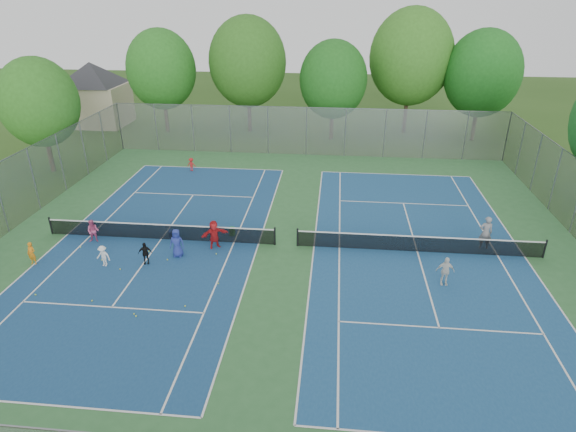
% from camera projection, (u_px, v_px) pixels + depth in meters
% --- Properties ---
extents(ground, '(120.00, 120.00, 0.00)m').
position_uv_depth(ground, '(286.00, 245.00, 26.14)').
color(ground, '#294B17').
rests_on(ground, ground).
extents(court_pad, '(32.00, 32.00, 0.01)m').
position_uv_depth(court_pad, '(286.00, 245.00, 26.14)').
color(court_pad, '#316735').
rests_on(court_pad, ground).
extents(court_left, '(10.97, 23.77, 0.01)m').
position_uv_depth(court_left, '(161.00, 239.00, 26.77)').
color(court_left, navy).
rests_on(court_left, court_pad).
extents(court_right, '(10.97, 23.77, 0.01)m').
position_uv_depth(court_right, '(417.00, 252.00, 25.49)').
color(court_right, navy).
rests_on(court_right, court_pad).
extents(net_left, '(12.87, 0.10, 0.91)m').
position_uv_depth(net_left, '(160.00, 232.00, 26.59)').
color(net_left, black).
rests_on(net_left, ground).
extents(net_right, '(12.87, 0.10, 0.91)m').
position_uv_depth(net_right, '(418.00, 244.00, 25.31)').
color(net_right, black).
rests_on(net_right, ground).
extents(fence_north, '(32.00, 0.10, 4.00)m').
position_uv_depth(fence_north, '(306.00, 132.00, 39.69)').
color(fence_north, gray).
rests_on(fence_north, ground).
extents(fence_west, '(0.10, 32.00, 4.00)m').
position_uv_depth(fence_west, '(1.00, 200.00, 26.75)').
color(fence_west, gray).
rests_on(fence_west, ground).
extents(house, '(11.03, 11.03, 7.30)m').
position_uv_depth(house, '(92.00, 83.00, 47.96)').
color(house, '#B7A88C').
rests_on(house, ground).
extents(tree_nw, '(6.40, 6.40, 9.58)m').
position_uv_depth(tree_nw, '(161.00, 69.00, 44.71)').
color(tree_nw, '#443326').
rests_on(tree_nw, ground).
extents(tree_nl, '(7.20, 7.20, 10.69)m').
position_uv_depth(tree_nl, '(248.00, 62.00, 44.61)').
color(tree_nl, '#443326').
rests_on(tree_nl, ground).
extents(tree_nc, '(6.00, 6.00, 8.85)m').
position_uv_depth(tree_nc, '(333.00, 80.00, 42.57)').
color(tree_nc, '#443326').
rests_on(tree_nc, ground).
extents(tree_nr, '(7.60, 7.60, 11.42)m').
position_uv_depth(tree_nr, '(411.00, 57.00, 43.92)').
color(tree_nr, '#443326').
rests_on(tree_nr, ground).
extents(tree_ne, '(6.60, 6.60, 9.77)m').
position_uv_depth(tree_ne, '(483.00, 74.00, 42.03)').
color(tree_ne, '#443326').
rests_on(tree_ne, ground).
extents(tree_side_w, '(5.60, 5.60, 8.47)m').
position_uv_depth(tree_side_w, '(39.00, 102.00, 34.65)').
color(tree_side_w, '#443326').
rests_on(tree_side_w, ground).
extents(ball_crate, '(0.48, 0.48, 0.32)m').
position_uv_depth(ball_crate, '(172.00, 233.00, 27.12)').
color(ball_crate, '#1841B5').
rests_on(ball_crate, ground).
extents(ball_hopper, '(0.29, 0.29, 0.50)m').
position_uv_depth(ball_hopper, '(232.00, 232.00, 27.09)').
color(ball_hopper, '#258928').
rests_on(ball_hopper, ground).
extents(student_a, '(0.48, 0.34, 1.22)m').
position_uv_depth(student_a, '(32.00, 253.00, 24.11)').
color(student_a, orange).
rests_on(student_a, ground).
extents(student_b, '(0.69, 0.56, 1.31)m').
position_uv_depth(student_b, '(93.00, 231.00, 26.25)').
color(student_b, '#D15183').
rests_on(student_b, ground).
extents(student_c, '(0.78, 0.52, 1.13)m').
position_uv_depth(student_c, '(103.00, 256.00, 23.97)').
color(student_c, white).
rests_on(student_c, ground).
extents(student_d, '(0.75, 0.45, 1.19)m').
position_uv_depth(student_d, '(145.00, 253.00, 24.15)').
color(student_d, black).
rests_on(student_d, ground).
extents(student_e, '(0.77, 0.51, 1.54)m').
position_uv_depth(student_e, '(177.00, 243.00, 24.77)').
color(student_e, navy).
rests_on(student_e, ground).
extents(student_f, '(1.50, 1.15, 1.58)m').
position_uv_depth(student_f, '(214.00, 234.00, 25.61)').
color(student_f, red).
rests_on(student_f, ground).
extents(child_far_baseline, '(0.70, 0.44, 1.03)m').
position_uv_depth(child_far_baseline, '(191.00, 165.00, 36.70)').
color(child_far_baseline, red).
rests_on(child_far_baseline, ground).
extents(instructor, '(0.69, 0.46, 1.87)m').
position_uv_depth(instructor, '(486.00, 233.00, 25.46)').
color(instructor, gray).
rests_on(instructor, ground).
extents(teen_court_b, '(0.85, 0.36, 1.45)m').
position_uv_depth(teen_court_b, '(445.00, 271.00, 22.38)').
color(teen_court_b, silver).
rests_on(teen_court_b, ground).
extents(tennis_ball_0, '(0.07, 0.07, 0.07)m').
position_uv_depth(tennis_ball_0, '(149.00, 252.00, 25.44)').
color(tennis_ball_0, '#D1E034').
rests_on(tennis_ball_0, ground).
extents(tennis_ball_1, '(0.07, 0.07, 0.07)m').
position_uv_depth(tennis_ball_1, '(36.00, 295.00, 21.82)').
color(tennis_ball_1, '#B5DC33').
rests_on(tennis_ball_1, ground).
extents(tennis_ball_2, '(0.07, 0.07, 0.07)m').
position_uv_depth(tennis_ball_2, '(102.00, 260.00, 24.64)').
color(tennis_ball_2, '#DAEC36').
rests_on(tennis_ball_2, ground).
extents(tennis_ball_3, '(0.07, 0.07, 0.07)m').
position_uv_depth(tennis_ball_3, '(185.00, 306.00, 21.04)').
color(tennis_ball_3, '#D8EB36').
rests_on(tennis_ball_3, ground).
extents(tennis_ball_4, '(0.07, 0.07, 0.07)m').
position_uv_depth(tennis_ball_4, '(80.00, 247.00, 25.88)').
color(tennis_ball_4, '#BEE334').
rests_on(tennis_ball_4, ground).
extents(tennis_ball_5, '(0.07, 0.07, 0.07)m').
position_uv_depth(tennis_ball_5, '(134.00, 314.00, 20.53)').
color(tennis_ball_5, '#B9CE30').
rests_on(tennis_ball_5, ground).
extents(tennis_ball_6, '(0.07, 0.07, 0.07)m').
position_uv_depth(tennis_ball_6, '(136.00, 316.00, 20.39)').
color(tennis_ball_6, '#D6F538').
rests_on(tennis_ball_6, ground).
extents(tennis_ball_7, '(0.07, 0.07, 0.07)m').
position_uv_depth(tennis_ball_7, '(216.00, 254.00, 25.21)').
color(tennis_ball_7, '#C6E735').
rests_on(tennis_ball_7, ground).
extents(tennis_ball_8, '(0.07, 0.07, 0.07)m').
position_uv_depth(tennis_ball_8, '(120.00, 269.00, 23.82)').
color(tennis_ball_8, yellow).
rests_on(tennis_ball_8, ground).
extents(tennis_ball_9, '(0.07, 0.07, 0.07)m').
position_uv_depth(tennis_ball_9, '(92.00, 301.00, 21.40)').
color(tennis_ball_9, '#D7E735').
rests_on(tennis_ball_9, ground).
extents(tennis_ball_10, '(0.07, 0.07, 0.07)m').
position_uv_depth(tennis_ball_10, '(168.00, 260.00, 24.66)').
color(tennis_ball_10, '#DAEA36').
rests_on(tennis_ball_10, ground).
extents(tennis_ball_11, '(0.07, 0.07, 0.07)m').
position_uv_depth(tennis_ball_11, '(218.00, 284.00, 22.66)').
color(tennis_ball_11, '#A4C72E').
rests_on(tennis_ball_11, ground).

